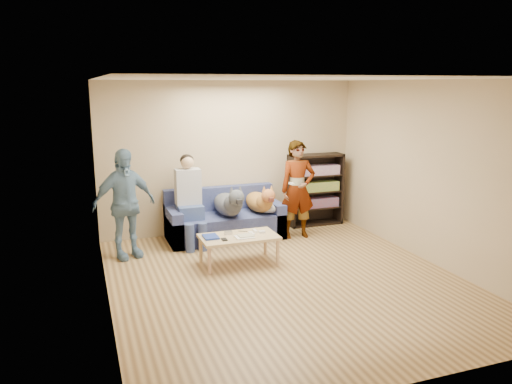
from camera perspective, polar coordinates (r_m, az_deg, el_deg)
name	(u,v)px	position (r m, az deg, el deg)	size (l,w,h in m)	color
ground	(287,280)	(6.70, 3.51, -10.05)	(5.00, 5.00, 0.00)	brown
ceiling	(289,79)	(6.20, 3.83, 12.79)	(5.00, 5.00, 0.00)	white
wall_back	(231,157)	(8.64, -2.91, 4.00)	(4.50, 4.50, 0.00)	tan
wall_front	(411,241)	(4.21, 17.28, -5.42)	(4.50, 4.50, 0.00)	tan
wall_left	(103,197)	(5.82, -17.12, -0.58)	(5.00, 5.00, 0.00)	tan
wall_right	(434,173)	(7.49, 19.70, 2.01)	(5.00, 5.00, 0.00)	tan
blanket	(269,208)	(8.37, 1.48, -1.81)	(0.45, 0.38, 0.15)	#A6A6AA
person_standing_right	(298,190)	(8.32, 4.78, 0.28)	(0.60, 0.39, 1.64)	gray
person_standing_left	(124,204)	(7.55, -14.83, -1.34)	(0.96, 0.40, 1.64)	#6C90AE
held_controller	(292,184)	(8.03, 4.09, 0.96)	(0.04, 0.11, 0.03)	white
notebook_blue	(211,237)	(7.08, -5.20, -5.11)	(0.20, 0.26, 0.03)	navy
papers	(244,237)	(7.06, -1.35, -5.15)	(0.26, 0.20, 0.01)	white
magazine	(246,235)	(7.08, -1.17, -4.97)	(0.22, 0.17, 0.01)	#ADA88A
camera_silver	(228,233)	(7.21, -3.19, -4.65)	(0.11, 0.06, 0.05)	#AEAFB3
controller_a	(255,231)	(7.31, -0.12, -4.47)	(0.04, 0.13, 0.03)	white
controller_b	(262,232)	(7.26, 0.68, -4.58)	(0.09, 0.06, 0.03)	silver
headphone_cup_a	(252,234)	(7.18, -0.41, -4.83)	(0.07, 0.07, 0.02)	white
headphone_cup_b	(251,233)	(7.25, -0.62, -4.65)	(0.07, 0.07, 0.02)	white
pen_orange	(241,239)	(6.99, -1.74, -5.37)	(0.01, 0.01, 0.14)	orange
pen_black	(243,231)	(7.34, -1.52, -4.50)	(0.01, 0.01, 0.14)	black
wallet	(224,239)	(6.96, -3.65, -5.43)	(0.07, 0.12, 0.01)	black
sofa	(224,221)	(8.40, -3.67, -3.36)	(1.90, 0.85, 0.82)	#515B93
person_seated	(190,197)	(8.02, -7.61, -0.57)	(0.40, 0.73, 1.47)	#425B91
dog_gray	(229,204)	(8.12, -3.08, -1.33)	(0.41, 1.25, 0.59)	#4F515A
dog_tan	(260,201)	(8.34, 0.51, -1.08)	(0.37, 1.15, 0.54)	#AC7C34
coffee_table	(239,239)	(7.15, -1.98, -5.37)	(1.10, 0.60, 0.42)	#CFB67F
bookshelf	(315,188)	(9.16, 6.77, 0.45)	(1.00, 0.34, 1.30)	black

